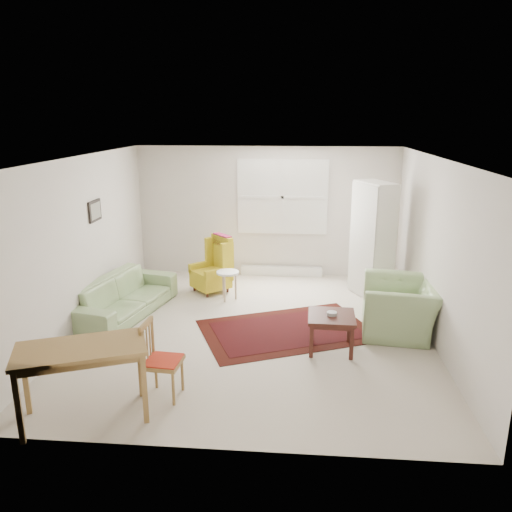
# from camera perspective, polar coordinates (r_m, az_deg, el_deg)

# --- Properties ---
(room) EXTENTS (5.04, 5.54, 2.51)m
(room) POSITION_cam_1_polar(r_m,az_deg,el_deg) (7.20, 0.09, 1.39)
(room) COLOR beige
(room) RESTS_ON ground
(rug) EXTENTS (2.82, 2.36, 0.02)m
(rug) POSITION_cam_1_polar(r_m,az_deg,el_deg) (7.41, 3.52, -8.43)
(rug) COLOR black
(rug) RESTS_ON ground
(sofa) EXTENTS (1.27, 2.23, 0.85)m
(sofa) POSITION_cam_1_polar(r_m,az_deg,el_deg) (8.09, -14.95, -3.71)
(sofa) COLOR #8BA870
(sofa) RESTS_ON ground
(armchair) EXTENTS (1.16, 1.29, 0.92)m
(armchair) POSITION_cam_1_polar(r_m,az_deg,el_deg) (7.49, 16.16, -5.08)
(armchair) COLOR #8BA870
(armchair) RESTS_ON ground
(wingback_chair) EXTENTS (0.85, 0.85, 1.01)m
(wingback_chair) POSITION_cam_1_polar(r_m,az_deg,el_deg) (8.87, -5.24, -0.95)
(wingback_chair) COLOR gold
(wingback_chair) RESTS_ON ground
(coffee_table) EXTENTS (0.63, 0.63, 0.50)m
(coffee_table) POSITION_cam_1_polar(r_m,az_deg,el_deg) (6.81, 8.56, -8.61)
(coffee_table) COLOR #3E1913
(coffee_table) RESTS_ON ground
(stool) EXTENTS (0.46, 0.46, 0.51)m
(stool) POSITION_cam_1_polar(r_m,az_deg,el_deg) (8.53, -3.23, -3.37)
(stool) COLOR white
(stool) RESTS_ON ground
(cabinet) EXTENTS (0.71, 0.90, 1.99)m
(cabinet) POSITION_cam_1_polar(r_m,az_deg,el_deg) (8.76, 13.19, 1.79)
(cabinet) COLOR white
(cabinet) RESTS_ON ground
(desk) EXTENTS (1.42, 1.07, 0.81)m
(desk) POSITION_cam_1_polar(r_m,az_deg,el_deg) (5.55, -19.07, -13.53)
(desk) COLOR olive
(desk) RESTS_ON ground
(desk_chair) EXTENTS (0.42, 0.42, 0.89)m
(desk_chair) POSITION_cam_1_polar(r_m,az_deg,el_deg) (5.70, -10.56, -11.63)
(desk_chair) COLOR olive
(desk_chair) RESTS_ON ground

